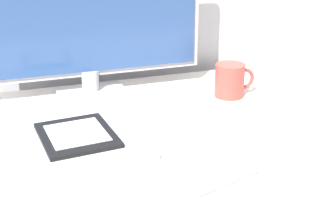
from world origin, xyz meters
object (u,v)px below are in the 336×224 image
object	(u,v)px
keyboard	(254,121)
laptop	(69,149)
coffee_mug	(230,80)
pen	(228,182)
ereader	(77,135)
monitor	(86,13)

from	to	relation	value
keyboard	laptop	world-z (taller)	laptop
coffee_mug	pen	bearing A→B (deg)	-116.68
laptop	ereader	distance (m)	0.04
ereader	coffee_mug	xyz separation A→B (m)	(0.43, 0.17, 0.02)
monitor	keyboard	size ratio (longest dim) A/B	1.97
keyboard	pen	bearing A→B (deg)	-128.25
monitor	ereader	distance (m)	0.38
ereader	coffee_mug	world-z (taller)	coffee_mug
keyboard	coffee_mug	world-z (taller)	coffee_mug
laptop	pen	size ratio (longest dim) A/B	2.24
monitor	pen	size ratio (longest dim) A/B	4.26
monitor	pen	world-z (taller)	monitor
monitor	pen	bearing A→B (deg)	-75.61
laptop	ereader	world-z (taller)	ereader
laptop	ereader	bearing A→B (deg)	52.01
coffee_mug	pen	world-z (taller)	coffee_mug
laptop	coffee_mug	bearing A→B (deg)	23.43
monitor	keyboard	bearing A→B (deg)	-45.56
coffee_mug	pen	size ratio (longest dim) A/B	0.77
ereader	monitor	bearing A→B (deg)	74.47
ereader	pen	xyz separation A→B (m)	(0.23, -0.24, -0.02)
monitor	coffee_mug	xyz separation A→B (m)	(0.35, -0.14, -0.18)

